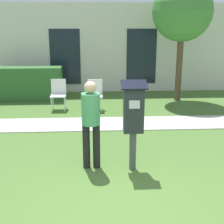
{
  "coord_description": "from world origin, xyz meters",
  "views": [
    {
      "loc": [
        -0.33,
        -3.88,
        2.54
      ],
      "look_at": [
        -0.04,
        1.24,
        1.05
      ],
      "focal_mm": 50.0,
      "sensor_mm": 36.0,
      "label": 1
    }
  ],
  "objects": [
    {
      "name": "ground_plane",
      "position": [
        0.0,
        0.0,
        0.0
      ],
      "size": [
        40.0,
        40.0,
        0.0
      ],
      "primitive_type": "plane",
      "color": "#476B2D"
    },
    {
      "name": "outdoor_chair_left",
      "position": [
        -1.42,
        5.27,
        0.53
      ],
      "size": [
        0.44,
        0.44,
        0.9
      ],
      "rotation": [
        0.0,
        0.0,
        -0.05
      ],
      "color": "white",
      "rests_on": "ground"
    },
    {
      "name": "sidewalk",
      "position": [
        0.0,
        3.75,
        0.01
      ],
      "size": [
        12.0,
        1.1,
        0.02
      ],
      "color": "#B7B2A8",
      "rests_on": "ground"
    },
    {
      "name": "person_standing",
      "position": [
        -0.41,
        1.29,
        0.93
      ],
      "size": [
        0.32,
        0.32,
        1.58
      ],
      "rotation": [
        0.0,
        0.0,
        -0.22
      ],
      "color": "black",
      "rests_on": "ground"
    },
    {
      "name": "tree",
      "position": [
        2.43,
        6.2,
        2.84
      ],
      "size": [
        1.9,
        1.9,
        3.82
      ],
      "color": "brown",
      "rests_on": "ground"
    },
    {
      "name": "building_facade",
      "position": [
        0.0,
        7.8,
        1.6
      ],
      "size": [
        10.0,
        0.26,
        3.2
      ],
      "color": "silver",
      "rests_on": "ground"
    },
    {
      "name": "parking_meter",
      "position": [
        0.32,
        1.19,
        1.02
      ],
      "size": [
        0.44,
        0.31,
        1.59
      ],
      "color": "#4C4C4C",
      "rests_on": "ground"
    },
    {
      "name": "hedge_row",
      "position": [
        -2.62,
        6.52,
        0.55
      ],
      "size": [
        2.36,
        0.6,
        1.1
      ],
      "color": "#33662D",
      "rests_on": "ground"
    },
    {
      "name": "outdoor_chair_middle",
      "position": [
        -0.33,
        5.15,
        0.53
      ],
      "size": [
        0.44,
        0.44,
        0.9
      ],
      "rotation": [
        0.0,
        0.0,
        0.26
      ],
      "color": "white",
      "rests_on": "ground"
    }
  ]
}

